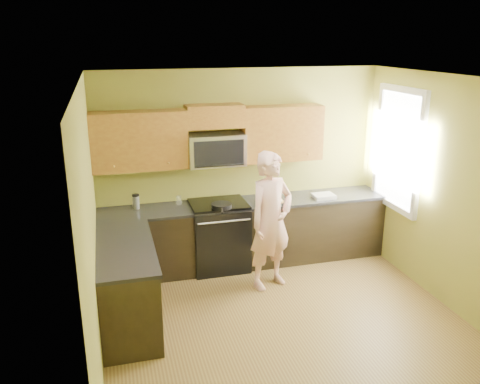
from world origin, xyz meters
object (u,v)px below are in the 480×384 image
object	(u,v)px
stove	(219,235)
travel_mug	(136,209)
microwave	(216,165)
butter_tub	(266,200)
frying_pan	(222,208)
woman	(271,221)

from	to	relation	value
stove	travel_mug	size ratio (longest dim) A/B	4.77
microwave	butter_tub	bearing A→B (deg)	-7.85
butter_tub	microwave	bearing A→B (deg)	172.15
travel_mug	stove	bearing A→B (deg)	-7.01
butter_tub	frying_pan	bearing A→B (deg)	-160.64
microwave	frying_pan	world-z (taller)	microwave
frying_pan	stove	bearing A→B (deg)	99.92
woman	frying_pan	bearing A→B (deg)	115.82
microwave	woman	world-z (taller)	woman
stove	woman	world-z (taller)	woman
stove	frying_pan	xyz separation A→B (m)	(-0.01, -0.21, 0.47)
butter_tub	travel_mug	distance (m)	1.77
woman	frying_pan	xyz separation A→B (m)	(-0.52, 0.48, 0.06)
frying_pan	woman	bearing A→B (deg)	-30.83
woman	travel_mug	bearing A→B (deg)	130.98
woman	frying_pan	size ratio (longest dim) A/B	3.79
woman	travel_mug	xyz separation A→B (m)	(-1.60, 0.82, 0.03)
microwave	woman	xyz separation A→B (m)	(0.52, -0.81, -0.56)
stove	travel_mug	xyz separation A→B (m)	(-1.08, 0.13, 0.45)
travel_mug	frying_pan	bearing A→B (deg)	-17.74
travel_mug	butter_tub	bearing A→B (deg)	-3.32
butter_tub	travel_mug	world-z (taller)	travel_mug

